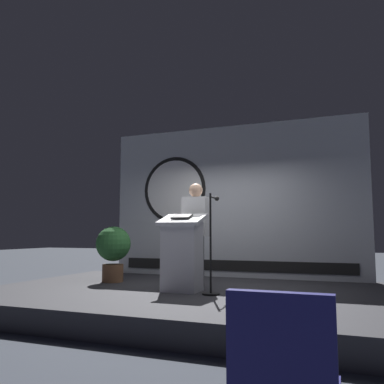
{
  "coord_description": "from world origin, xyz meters",
  "views": [
    {
      "loc": [
        2.01,
        -5.58,
        1.13
      ],
      "look_at": [
        -0.2,
        0.18,
        1.78
      ],
      "focal_mm": 37.02,
      "sensor_mm": 36.0,
      "label": 1
    }
  ],
  "objects_px": {
    "audience_chair_right": "(285,382)",
    "podium": "(182,253)",
    "microphone_stand": "(212,259)",
    "speaker_person": "(196,234)",
    "potted_plant": "(113,248)"
  },
  "relations": [
    {
      "from": "audience_chair_right",
      "to": "podium",
      "type": "bearing_deg",
      "value": 118.7
    },
    {
      "from": "podium",
      "to": "microphone_stand",
      "type": "xyz_separation_m",
      "value": [
        0.48,
        -0.11,
        -0.07
      ]
    },
    {
      "from": "microphone_stand",
      "to": "audience_chair_right",
      "type": "relative_size",
      "value": 1.56
    },
    {
      "from": "speaker_person",
      "to": "audience_chair_right",
      "type": "xyz_separation_m",
      "value": [
        1.91,
        -4.04,
        -0.63
      ]
    },
    {
      "from": "microphone_stand",
      "to": "potted_plant",
      "type": "relative_size",
      "value": 1.46
    },
    {
      "from": "speaker_person",
      "to": "potted_plant",
      "type": "relative_size",
      "value": 1.71
    },
    {
      "from": "audience_chair_right",
      "to": "potted_plant",
      "type": "bearing_deg",
      "value": 129.97
    },
    {
      "from": "microphone_stand",
      "to": "audience_chair_right",
      "type": "distance_m",
      "value": 3.76
    },
    {
      "from": "microphone_stand",
      "to": "potted_plant",
      "type": "distance_m",
      "value": 2.14
    },
    {
      "from": "podium",
      "to": "speaker_person",
      "type": "bearing_deg",
      "value": 86.08
    },
    {
      "from": "potted_plant",
      "to": "speaker_person",
      "type": "bearing_deg",
      "value": -4.33
    },
    {
      "from": "podium",
      "to": "audience_chair_right",
      "type": "bearing_deg",
      "value": -61.3
    },
    {
      "from": "speaker_person",
      "to": "audience_chair_right",
      "type": "distance_m",
      "value": 4.51
    },
    {
      "from": "podium",
      "to": "microphone_stand",
      "type": "bearing_deg",
      "value": -12.63
    },
    {
      "from": "speaker_person",
      "to": "microphone_stand",
      "type": "bearing_deg",
      "value": -52.51
    }
  ]
}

